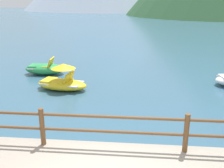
{
  "coord_description": "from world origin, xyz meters",
  "views": [
    {
      "loc": [
        0.51,
        -3.96,
        3.78
      ],
      "look_at": [
        -0.33,
        5.0,
        0.9
      ],
      "focal_mm": 42.04,
      "sensor_mm": 36.0,
      "label": 1
    }
  ],
  "objects": [
    {
      "name": "ground_plane",
      "position": [
        0.0,
        40.0,
        0.0
      ],
      "size": [
        200.0,
        200.0,
        0.0
      ],
      "primitive_type": "plane",
      "color": "#38607A"
    },
    {
      "name": "dock_railing",
      "position": [
        -0.0,
        1.55,
        0.97
      ],
      "size": [
        23.92,
        0.12,
        0.95
      ],
      "color": "brown",
      "rests_on": "promenade_dock"
    },
    {
      "name": "pedal_boat_1",
      "position": [
        -4.33,
        9.23,
        0.3
      ],
      "size": [
        2.16,
        1.2,
        0.88
      ],
      "color": "green",
      "rests_on": "ground"
    },
    {
      "name": "pedal_boat_3",
      "position": [
        -2.72,
        6.83,
        0.37
      ],
      "size": [
        2.44,
        1.5,
        1.18
      ],
      "color": "yellow",
      "rests_on": "ground"
    }
  ]
}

